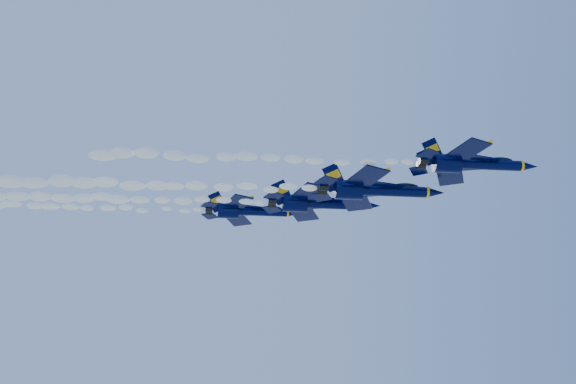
{
  "coord_description": "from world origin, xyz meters",
  "views": [
    {
      "loc": [
        -12.6,
        -77.71,
        114.82
      ],
      "look_at": [
        -6.08,
        0.23,
        152.62
      ],
      "focal_mm": 40.0,
      "sensor_mm": 36.0,
      "label": 1
    }
  ],
  "objects": [
    {
      "name": "smoke_trail_jet_lead",
      "position": [
        -11.04,
        -11.62,
        151.23
      ],
      "size": [
        39.51,
        1.54,
        1.39
      ],
      "primitive_type": "ellipsoid",
      "color": "white"
    },
    {
      "name": "smoke_trail_jet_second",
      "position": [
        -22.4,
        -6.13,
        149.91
      ],
      "size": [
        39.51,
        1.67,
        1.51
      ],
      "primitive_type": "ellipsoid",
      "color": "white"
    },
    {
      "name": "smoke_trail_jet_fourth",
      "position": [
        -37.45,
        13.82,
        155.3
      ],
      "size": [
        39.51,
        1.55,
        1.39
      ],
      "primitive_type": "ellipsoid",
      "color": "white"
    },
    {
      "name": "jet_fourth",
      "position": [
        -11.3,
        13.82,
        155.65
      ],
      "size": [
        14.95,
        12.26,
        5.55
      ],
      "color": "black"
    },
    {
      "name": "jet_third",
      "position": [
        -1.48,
        4.83,
        153.23
      ],
      "size": [
        16.22,
        13.31,
        6.03
      ],
      "color": "black"
    },
    {
      "name": "smoke_trail_jet_third",
      "position": [
        -28.17,
        4.83,
        152.86
      ],
      "size": [
        39.51,
        1.68,
        1.51
      ],
      "primitive_type": "ellipsoid",
      "color": "white"
    },
    {
      "name": "jet_lead",
      "position": [
        15.07,
        -11.62,
        151.58
      ],
      "size": [
        14.88,
        12.21,
        5.53
      ],
      "color": "black"
    },
    {
      "name": "jet_second",
      "position": [
        4.27,
        -6.13,
        150.27
      ],
      "size": [
        16.18,
        13.27,
        6.01
      ],
      "color": "black"
    }
  ]
}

